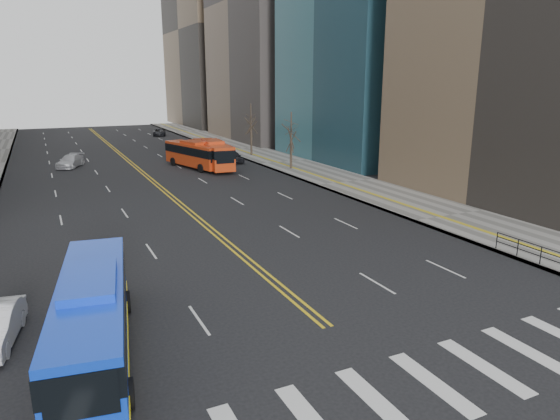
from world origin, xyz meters
name	(u,v)px	position (x,y,z in m)	size (l,w,h in m)	color
ground	(406,392)	(0.00, 0.00, 0.00)	(220.00, 220.00, 0.00)	black
sidewalk_right	(284,162)	(17.50, 45.00, 0.07)	(7.00, 130.00, 0.15)	slate
crosswalk	(406,392)	(0.00, 0.00, 0.01)	(26.70, 4.00, 0.01)	silver
centerline	(129,161)	(0.00, 55.00, 0.01)	(0.55, 100.00, 0.01)	gold
pedestrian_railing	(541,252)	(14.30, 6.00, 0.82)	(0.06, 6.06, 1.02)	black
street_trees	(78,143)	(-7.18, 34.55, 4.87)	(35.20, 47.20, 7.60)	black
blue_bus	(93,315)	(-9.01, 6.79, 1.69)	(3.96, 11.23, 3.23)	blue
red_bus_near	(194,153)	(6.22, 45.93, 1.78)	(4.78, 10.22, 3.19)	#C13814
red_bus_far	(213,153)	(8.17, 44.90, 1.86)	(3.14, 10.57, 3.33)	#C13814
car_dark_mid	(233,157)	(11.82, 47.90, 0.71)	(1.68, 4.18, 1.42)	black
car_silver	(70,161)	(-7.05, 52.88, 0.74)	(2.06, 5.07, 1.47)	#AEAEB4
car_dark_far	(159,132)	(10.44, 83.98, 0.67)	(2.22, 4.82, 1.34)	black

